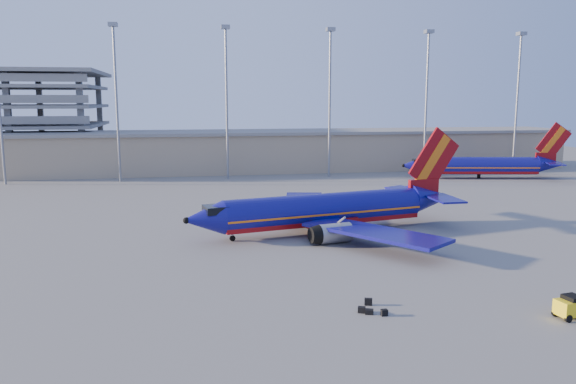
% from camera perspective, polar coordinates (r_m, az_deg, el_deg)
% --- Properties ---
extents(ground, '(220.00, 220.00, 0.00)m').
position_cam_1_polar(ground, '(64.38, 1.35, -4.15)').
color(ground, slate).
rests_on(ground, ground).
extents(terminal_building, '(122.00, 16.00, 8.50)m').
position_cam_1_polar(terminal_building, '(121.91, 0.51, 4.31)').
color(terminal_building, gray).
rests_on(terminal_building, ground).
extents(light_mast_row, '(101.60, 1.60, 28.65)m').
position_cam_1_polar(light_mast_row, '(108.79, -0.92, 10.68)').
color(light_mast_row, gray).
rests_on(light_mast_row, ground).
extents(aircraft_main, '(34.28, 32.63, 11.75)m').
position_cam_1_polar(aircraft_main, '(64.57, 4.29, -1.85)').
color(aircraft_main, navy).
rests_on(aircraft_main, ground).
extents(aircraft_second, '(31.85, 13.13, 10.87)m').
position_cam_1_polar(aircraft_second, '(114.68, 19.26, 2.55)').
color(aircraft_second, navy).
rests_on(aircraft_second, ground).
extents(baggage_tug, '(2.44, 1.70, 1.62)m').
position_cam_1_polar(baggage_tug, '(44.41, 26.89, -10.31)').
color(baggage_tug, yellow).
rests_on(baggage_tug, ground).
extents(luggage_pile, '(1.95, 2.57, 0.53)m').
position_cam_1_polar(luggage_pile, '(41.50, 8.35, -11.64)').
color(luggage_pile, black).
rests_on(luggage_pile, ground).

